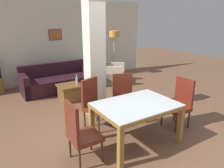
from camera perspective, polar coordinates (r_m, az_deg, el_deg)
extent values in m
plane|color=brown|center=(4.19, 6.05, -14.54)|extent=(18.00, 18.00, 0.00)
cube|color=white|center=(7.68, -15.46, 10.44)|extent=(7.20, 0.06, 2.70)
cube|color=brown|center=(7.66, -14.59, 12.38)|extent=(0.44, 0.02, 0.36)
cube|color=#B26633|center=(7.65, -14.56, 12.37)|extent=(0.40, 0.01, 0.32)
cube|color=white|center=(4.82, -4.59, 7.11)|extent=(0.38, 0.34, 2.70)
cube|color=olive|center=(3.54, 11.29, -8.25)|extent=(1.40, 0.06, 0.06)
cube|color=olive|center=(4.22, 2.31, -3.58)|extent=(1.40, 0.06, 0.06)
cube|color=olive|center=(3.52, -2.28, -8.09)|extent=(0.06, 0.90, 0.06)
cube|color=olive|center=(4.29, 13.42, -3.70)|extent=(0.06, 0.90, 0.06)
cube|color=silver|center=(3.85, 6.40, -5.24)|extent=(1.38, 1.00, 0.01)
cube|color=olive|center=(3.37, 2.23, -16.48)|extent=(0.08, 0.08, 0.67)
cube|color=olive|center=(4.15, 17.45, -10.34)|extent=(0.08, 0.08, 0.67)
cube|color=olive|center=(4.05, -5.31, -10.26)|extent=(0.08, 0.08, 0.67)
cube|color=olive|center=(4.72, 8.94, -6.20)|extent=(0.08, 0.08, 0.67)
cube|color=maroon|center=(4.66, 16.39, -6.10)|extent=(0.46, 0.46, 0.07)
cube|color=maroon|center=(4.70, 18.38, -1.92)|extent=(0.05, 0.44, 0.57)
cylinder|color=#432C1C|center=(4.51, 16.33, -10.03)|extent=(0.04, 0.04, 0.37)
cylinder|color=#432C1C|center=(4.74, 12.89, -8.36)|extent=(0.04, 0.04, 0.37)
cylinder|color=#432C1C|center=(4.78, 19.40, -8.71)|extent=(0.04, 0.04, 0.37)
cylinder|color=#432C1C|center=(4.99, 16.00, -7.21)|extent=(0.04, 0.04, 0.37)
cube|color=maroon|center=(4.74, 3.24, -4.97)|extent=(0.60, 0.60, 0.07)
cube|color=maroon|center=(4.81, 2.72, -0.54)|extent=(0.42, 0.21, 0.57)
cylinder|color=#432C1C|center=(4.71, 6.02, -8.14)|extent=(0.04, 0.04, 0.37)
cylinder|color=#432C1C|center=(4.62, 1.45, -8.57)|extent=(0.04, 0.04, 0.37)
cylinder|color=#432C1C|center=(5.04, 4.78, -6.31)|extent=(0.04, 0.04, 0.37)
cylinder|color=#432C1C|center=(4.96, 0.52, -6.67)|extent=(0.04, 0.04, 0.37)
cube|color=maroon|center=(4.47, -3.79, -6.42)|extent=(0.59, 0.59, 0.07)
cube|color=maroon|center=(4.48, -5.86, -2.01)|extent=(0.43, 0.20, 0.57)
cylinder|color=#432C1C|center=(4.59, -0.35, -8.76)|extent=(0.04, 0.04, 0.37)
cylinder|color=#432C1C|center=(4.33, -3.47, -10.53)|extent=(0.04, 0.04, 0.37)
cylinder|color=#432C1C|center=(4.81, -3.98, -7.53)|extent=(0.04, 0.04, 0.37)
cylinder|color=#432C1C|center=(4.56, -7.15, -9.11)|extent=(0.04, 0.04, 0.37)
cube|color=maroon|center=(3.52, -7.00, -13.58)|extent=(0.46, 0.46, 0.07)
cube|color=maroon|center=(3.30, -10.46, -9.70)|extent=(0.05, 0.44, 0.57)
cylinder|color=#432C1C|center=(3.85, -5.53, -14.40)|extent=(0.04, 0.04, 0.37)
cylinder|color=#432C1C|center=(3.57, -2.61, -17.18)|extent=(0.04, 0.04, 0.37)
cylinder|color=#432C1C|center=(3.73, -10.93, -15.88)|extent=(0.04, 0.04, 0.37)
cylinder|color=#432C1C|center=(3.44, -8.42, -18.97)|extent=(0.04, 0.04, 0.37)
cube|color=black|center=(6.90, -13.81, 0.10)|extent=(2.15, 0.92, 0.42)
cube|color=black|center=(7.14, -15.03, 3.95)|extent=(2.15, 0.18, 0.39)
cube|color=black|center=(7.23, -6.42, 2.18)|extent=(0.16, 0.92, 0.63)
cube|color=black|center=(6.64, -21.99, -0.42)|extent=(0.16, 0.92, 0.63)
cube|color=beige|center=(7.45, -0.24, 1.83)|extent=(1.17, 1.16, 0.40)
cube|color=beige|center=(7.40, -2.82, 5.06)|extent=(0.66, 0.73, 0.44)
cube|color=beige|center=(7.74, 0.09, 3.35)|extent=(0.74, 0.66, 0.64)
cube|color=beige|center=(7.10, -0.60, 2.06)|extent=(0.74, 0.66, 0.64)
cube|color=brown|center=(5.97, -11.00, -0.43)|extent=(0.61, 0.58, 0.04)
cube|color=brown|center=(6.04, -10.88, -2.37)|extent=(0.53, 0.50, 0.39)
cylinder|color=#B2B7BC|center=(5.90, -9.16, 0.71)|extent=(0.06, 0.06, 0.20)
cylinder|color=#B2B7BC|center=(5.86, -9.22, 2.01)|extent=(0.02, 0.02, 0.07)
cylinder|color=#B7B7BC|center=(5.85, -9.24, 2.42)|extent=(0.03, 0.03, 0.01)
cylinder|color=#B7B7BC|center=(8.43, 0.54, 2.36)|extent=(0.33, 0.33, 0.02)
cylinder|color=#B7B7BC|center=(8.26, 0.56, 7.24)|extent=(0.04, 0.04, 1.44)
cylinder|color=#F29E38|center=(8.16, 0.57, 12.98)|extent=(0.36, 0.36, 0.22)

